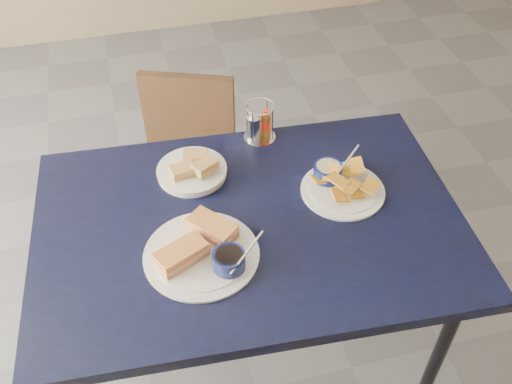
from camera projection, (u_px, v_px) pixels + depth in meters
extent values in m
plane|color=#4E4F53|center=(237.00, 320.00, 2.31)|extent=(6.00, 6.00, 0.00)
cube|color=black|center=(250.00, 224.00, 1.70)|extent=(1.31, 0.92, 0.04)
cylinder|color=black|center=(442.00, 348.00, 1.82)|extent=(0.04, 0.04, 0.71)
cylinder|color=black|center=(84.00, 256.00, 2.09)|extent=(0.04, 0.04, 0.71)
cylinder|color=black|center=(362.00, 203.00, 2.29)|extent=(0.04, 0.04, 0.71)
cube|color=#301D10|center=(185.00, 182.00, 2.34)|extent=(0.48, 0.47, 0.04)
cylinder|color=#301D10|center=(159.00, 247.00, 2.35)|extent=(0.03, 0.03, 0.36)
cylinder|color=#301D10|center=(230.00, 233.00, 2.41)|extent=(0.03, 0.03, 0.36)
cylinder|color=#301D10|center=(151.00, 200.00, 2.55)|extent=(0.03, 0.03, 0.36)
cylinder|color=#301D10|center=(217.00, 188.00, 2.60)|extent=(0.03, 0.03, 0.36)
cube|color=#301D10|center=(174.00, 118.00, 2.30)|extent=(0.36, 0.17, 0.39)
cylinder|color=white|center=(201.00, 255.00, 1.58)|extent=(0.32, 0.32, 0.01)
cylinder|color=white|center=(201.00, 253.00, 1.58)|extent=(0.27, 0.27, 0.00)
cube|color=#D38E4B|center=(181.00, 254.00, 1.55)|extent=(0.16, 0.12, 0.04)
cube|color=tan|center=(182.00, 255.00, 1.55)|extent=(0.16, 0.13, 0.01)
cube|color=#D38E4B|center=(212.00, 228.00, 1.62)|extent=(0.14, 0.15, 0.04)
cube|color=tan|center=(212.00, 229.00, 1.62)|extent=(0.15, 0.16, 0.01)
cylinder|color=#0A113C|center=(229.00, 260.00, 1.53)|extent=(0.09, 0.09, 0.05)
cylinder|color=black|center=(229.00, 257.00, 1.52)|extent=(0.08, 0.08, 0.01)
cylinder|color=silver|center=(247.00, 252.00, 1.49)|extent=(0.11, 0.07, 0.08)
cylinder|color=white|center=(343.00, 190.00, 1.77)|extent=(0.26, 0.26, 0.01)
cylinder|color=white|center=(343.00, 189.00, 1.76)|extent=(0.21, 0.21, 0.00)
cube|color=gold|center=(354.00, 192.00, 1.75)|extent=(0.05, 0.07, 0.01)
cube|color=gold|center=(322.00, 181.00, 1.78)|extent=(0.07, 0.05, 0.03)
cube|color=gold|center=(340.00, 197.00, 1.72)|extent=(0.05, 0.07, 0.02)
cube|color=gold|center=(351.00, 187.00, 1.74)|extent=(0.08, 0.07, 0.01)
cube|color=gold|center=(346.00, 172.00, 1.79)|extent=(0.08, 0.07, 0.03)
cube|color=gold|center=(333.00, 171.00, 1.78)|extent=(0.07, 0.05, 0.03)
cube|color=gold|center=(371.00, 187.00, 1.73)|extent=(0.08, 0.08, 0.02)
cube|color=gold|center=(356.00, 168.00, 1.78)|extent=(0.05, 0.07, 0.02)
cube|color=gold|center=(331.00, 175.00, 1.75)|extent=(0.07, 0.08, 0.02)
cube|color=gold|center=(338.00, 182.00, 1.72)|extent=(0.07, 0.08, 0.02)
cylinder|color=#0A113C|center=(328.00, 172.00, 1.78)|extent=(0.09, 0.09, 0.05)
cylinder|color=beige|center=(328.00, 168.00, 1.77)|extent=(0.08, 0.08, 0.01)
cylinder|color=silver|center=(345.00, 163.00, 1.75)|extent=(0.11, 0.07, 0.08)
cylinder|color=white|center=(192.00, 172.00, 1.82)|extent=(0.22, 0.22, 0.02)
cylinder|color=white|center=(192.00, 170.00, 1.81)|extent=(0.18, 0.18, 0.00)
cube|color=tan|center=(183.00, 171.00, 1.78)|extent=(0.08, 0.06, 0.03)
cube|color=tan|center=(196.00, 157.00, 1.82)|extent=(0.09, 0.07, 0.03)
cube|color=tan|center=(205.00, 166.00, 1.78)|extent=(0.09, 0.08, 0.03)
cylinder|color=silver|center=(260.00, 137.00, 1.96)|extent=(0.11, 0.11, 0.01)
cylinder|color=silver|center=(267.00, 114.00, 1.94)|extent=(0.01, 0.01, 0.13)
cylinder|color=silver|center=(248.00, 117.00, 1.93)|extent=(0.01, 0.01, 0.13)
cylinder|color=silver|center=(253.00, 129.00, 1.88)|extent=(0.01, 0.01, 0.13)
cylinder|color=silver|center=(272.00, 126.00, 1.90)|extent=(0.01, 0.01, 0.13)
torus|color=silver|center=(260.00, 106.00, 1.87)|extent=(0.10, 0.10, 0.00)
cylinder|color=silver|center=(254.00, 127.00, 1.93)|extent=(0.05, 0.05, 0.08)
cone|color=silver|center=(253.00, 115.00, 1.89)|extent=(0.04, 0.04, 0.02)
cylinder|color=brown|center=(266.00, 125.00, 1.94)|extent=(0.03, 0.03, 0.08)
cylinder|color=red|center=(266.00, 125.00, 1.94)|extent=(0.03, 0.03, 0.03)
cylinder|color=red|center=(266.00, 112.00, 1.90)|extent=(0.02, 0.02, 0.02)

